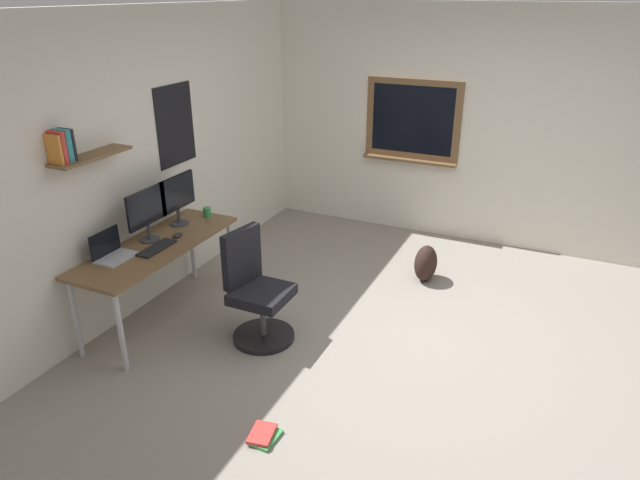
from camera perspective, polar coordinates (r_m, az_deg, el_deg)
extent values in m
plane|color=gray|center=(4.87, 8.42, -10.21)|extent=(5.20, 5.20, 0.00)
cube|color=silver|center=(5.43, -16.40, 7.87)|extent=(5.00, 0.10, 2.60)
cube|color=brown|center=(4.69, -21.97, 7.81)|extent=(0.68, 0.20, 0.02)
cube|color=black|center=(5.55, -14.32, 11.10)|extent=(0.52, 0.01, 0.74)
cube|color=orange|center=(4.49, -25.13, 8.21)|extent=(0.02, 0.14, 0.21)
cube|color=#C63833|center=(4.51, -24.81, 8.44)|extent=(0.04, 0.14, 0.23)
cube|color=teal|center=(4.54, -24.37, 8.63)|extent=(0.04, 0.14, 0.24)
cube|color=black|center=(4.56, -24.00, 8.76)|extent=(0.02, 0.14, 0.23)
cube|color=silver|center=(6.60, 15.52, 10.71)|extent=(0.10, 5.00, 2.60)
cube|color=brown|center=(6.68, 9.29, 11.85)|extent=(0.04, 1.10, 0.90)
cube|color=black|center=(6.66, 9.25, 11.83)|extent=(0.01, 0.94, 0.76)
cube|color=brown|center=(6.75, 8.92, 7.92)|extent=(0.12, 1.10, 0.03)
cube|color=brown|center=(5.04, -16.08, -0.55)|extent=(1.62, 0.58, 0.03)
cylinder|color=#B7B7BC|center=(4.59, -19.36, -8.71)|extent=(0.04, 0.04, 0.69)
cylinder|color=#B7B7BC|center=(5.59, -8.95, -1.45)|extent=(0.04, 0.04, 0.69)
cylinder|color=#B7B7BC|center=(4.89, -23.32, -7.23)|extent=(0.04, 0.04, 0.69)
cylinder|color=#B7B7BC|center=(5.84, -12.73, -0.61)|extent=(0.04, 0.04, 0.69)
cylinder|color=black|center=(4.90, -5.66, -9.57)|extent=(0.52, 0.52, 0.04)
cylinder|color=#4C4C51|center=(4.80, -5.75, -7.67)|extent=(0.05, 0.05, 0.34)
cube|color=black|center=(4.69, -5.86, -5.44)|extent=(0.44, 0.44, 0.09)
cube|color=black|center=(4.68, -7.86, -1.67)|extent=(0.41, 0.14, 0.48)
cube|color=#ADAFB5|center=(4.86, -19.76, -1.69)|extent=(0.31, 0.21, 0.02)
cube|color=black|center=(4.88, -20.79, -0.26)|extent=(0.31, 0.01, 0.21)
cylinder|color=#38383D|center=(5.12, -16.69, 0.05)|extent=(0.17, 0.17, 0.01)
cylinder|color=#38383D|center=(5.09, -16.79, 0.84)|extent=(0.03, 0.03, 0.14)
cube|color=black|center=(5.00, -17.00, 3.19)|extent=(0.46, 0.02, 0.31)
cylinder|color=#38383D|center=(5.40, -13.93, 1.63)|extent=(0.17, 0.17, 0.01)
cylinder|color=#38383D|center=(5.37, -14.01, 2.39)|extent=(0.03, 0.03, 0.14)
cube|color=black|center=(5.29, -14.16, 4.64)|extent=(0.46, 0.02, 0.31)
cube|color=black|center=(4.93, -16.06, -0.78)|extent=(0.37, 0.13, 0.02)
ellipsoid|color=#262628|center=(5.12, -14.08, 0.47)|extent=(0.10, 0.06, 0.03)
cylinder|color=#338C4C|center=(5.51, -11.27, 2.77)|extent=(0.08, 0.08, 0.09)
ellipsoid|color=black|center=(5.81, 10.56, -2.31)|extent=(0.32, 0.22, 0.37)
cube|color=#3D934C|center=(3.97, -5.47, -19.14)|extent=(0.22, 0.16, 0.02)
cube|color=#C63833|center=(3.96, -5.84, -18.76)|extent=(0.23, 0.19, 0.02)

